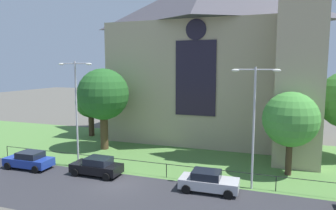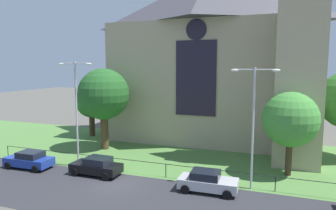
# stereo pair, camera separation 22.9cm
# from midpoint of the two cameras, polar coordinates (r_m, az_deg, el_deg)

# --- Properties ---
(ground) EXTENTS (160.00, 160.00, 0.00)m
(ground) POSITION_cam_midpoint_polar(r_m,az_deg,el_deg) (33.15, -1.01, -8.46)
(ground) COLOR #56544C
(road_asphalt) EXTENTS (120.00, 8.00, 0.01)m
(road_asphalt) POSITION_cam_midpoint_polar(r_m,az_deg,el_deg) (22.91, -11.93, -15.92)
(road_asphalt) COLOR #2D2D33
(road_asphalt) RESTS_ON ground
(grass_verge) EXTENTS (120.00, 20.00, 0.01)m
(grass_verge) POSITION_cam_midpoint_polar(r_m,az_deg,el_deg) (31.36, -2.30, -9.37)
(grass_verge) COLOR #517F3D
(grass_verge) RESTS_ON ground
(church_building) EXTENTS (23.20, 16.20, 26.00)m
(church_building) POSITION_cam_midpoint_polar(r_m,az_deg,el_deg) (37.86, 8.23, 9.13)
(church_building) COLOR tan
(church_building) RESTS_ON ground
(iron_railing) EXTENTS (33.63, 0.07, 1.13)m
(iron_railing) POSITION_cam_midpoint_polar(r_m,az_deg,el_deg) (25.15, -0.57, -11.25)
(iron_railing) COLOR black
(iron_railing) RESTS_ON ground
(tree_left_near) EXTENTS (5.51, 5.51, 8.77)m
(tree_left_near) POSITION_cam_midpoint_polar(r_m,az_deg,el_deg) (33.40, -12.20, 1.88)
(tree_left_near) COLOR #4C3823
(tree_left_near) RESTS_ON ground
(tree_right_near) EXTENTS (4.50, 4.50, 6.94)m
(tree_right_near) POSITION_cam_midpoint_polar(r_m,az_deg,el_deg) (26.71, 21.72, -2.53)
(tree_right_near) COLOR #423021
(tree_right_near) RESTS_ON ground
(tree_left_far) EXTENTS (3.92, 3.92, 6.36)m
(tree_left_far) POSITION_cam_midpoint_polar(r_m,az_deg,el_deg) (40.47, -14.41, 0.41)
(tree_left_far) COLOR #423021
(tree_left_far) RESTS_ON ground
(streetlamp_near) EXTENTS (3.37, 0.26, 9.41)m
(streetlamp_near) POSITION_cam_midpoint_polar(r_m,az_deg,el_deg) (27.93, -17.01, 0.58)
(streetlamp_near) COLOR #B2B2B7
(streetlamp_near) RESTS_ON ground
(streetlamp_far) EXTENTS (3.37, 0.26, 8.93)m
(streetlamp_far) POSITION_cam_midpoint_polar(r_m,az_deg,el_deg) (22.62, 15.52, -1.51)
(streetlamp_far) COLOR #B2B2B7
(streetlamp_far) RESTS_ON ground
(parked_car_blue) EXTENTS (4.25, 2.11, 1.51)m
(parked_car_blue) POSITION_cam_midpoint_polar(r_m,az_deg,el_deg) (30.01, -24.72, -9.33)
(parked_car_blue) COLOR #1E3899
(parked_car_blue) RESTS_ON ground
(parked_car_black) EXTENTS (4.22, 2.07, 1.51)m
(parked_car_black) POSITION_cam_midpoint_polar(r_m,az_deg,el_deg) (26.39, -13.39, -11.09)
(parked_car_black) COLOR black
(parked_car_black) RESTS_ON ground
(parked_car_silver) EXTENTS (4.25, 2.11, 1.51)m
(parked_car_silver) POSITION_cam_midpoint_polar(r_m,az_deg,el_deg) (22.75, 7.27, -13.97)
(parked_car_silver) COLOR #B7B7BC
(parked_car_silver) RESTS_ON ground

